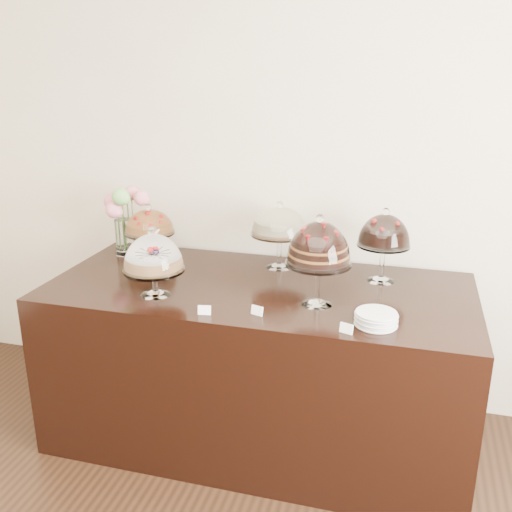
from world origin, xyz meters
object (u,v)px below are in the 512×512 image
(plate_stack, at_px, (376,319))
(flower_vase, at_px, (123,212))
(cake_stand_dark_choco, at_px, (384,234))
(display_counter, at_px, (258,362))
(cake_stand_sugar_sponge, at_px, (153,256))
(cake_stand_choco_layer, at_px, (319,247))
(cake_stand_cheesecake, at_px, (280,224))
(cake_stand_fruit_tart, at_px, (149,224))

(plate_stack, bearing_deg, flower_vase, 158.21)
(cake_stand_dark_choco, height_order, flower_vase, flower_vase)
(display_counter, relative_size, flower_vase, 5.21)
(cake_stand_sugar_sponge, distance_m, cake_stand_choco_layer, 0.81)
(display_counter, xyz_separation_m, cake_stand_choco_layer, (0.33, -0.16, 0.74))
(cake_stand_sugar_sponge, height_order, cake_stand_cheesecake, cake_stand_cheesecake)
(cake_stand_dark_choco, bearing_deg, display_counter, -158.11)
(display_counter, bearing_deg, cake_stand_dark_choco, 21.89)
(plate_stack, bearing_deg, cake_stand_dark_choco, 91.48)
(cake_stand_sugar_sponge, height_order, cake_stand_fruit_tart, cake_stand_sugar_sponge)
(cake_stand_choco_layer, relative_size, cake_stand_fruit_tart, 1.37)
(cake_stand_sugar_sponge, bearing_deg, display_counter, 28.53)
(display_counter, bearing_deg, cake_stand_sugar_sponge, -151.47)
(display_counter, distance_m, cake_stand_dark_choco, 0.97)
(cake_stand_choco_layer, relative_size, cake_stand_dark_choco, 1.12)
(cake_stand_cheesecake, bearing_deg, flower_vase, -179.21)
(display_counter, height_order, cake_stand_choco_layer, cake_stand_choco_layer)
(cake_stand_sugar_sponge, xyz_separation_m, plate_stack, (1.09, -0.07, -0.17))
(cake_stand_choco_layer, xyz_separation_m, flower_vase, (-1.25, 0.45, -0.03))
(cake_stand_fruit_tart, bearing_deg, cake_stand_cheesecake, 1.57)
(plate_stack, bearing_deg, cake_stand_fruit_tart, 156.10)
(cake_stand_dark_choco, bearing_deg, cake_stand_sugar_sponge, -155.14)
(cake_stand_sugar_sponge, relative_size, cake_stand_cheesecake, 0.91)
(cake_stand_choco_layer, xyz_separation_m, plate_stack, (0.29, -0.16, -0.26))
(cake_stand_sugar_sponge, relative_size, cake_stand_choco_layer, 0.78)
(cake_stand_choco_layer, bearing_deg, cake_stand_dark_choco, 55.60)
(display_counter, xyz_separation_m, plate_stack, (0.63, -0.32, 0.48))
(cake_stand_sugar_sponge, distance_m, flower_vase, 0.71)
(cake_stand_choco_layer, bearing_deg, cake_stand_cheesecake, 122.47)
(cake_stand_cheesecake, height_order, plate_stack, cake_stand_cheesecake)
(cake_stand_cheesecake, relative_size, flower_vase, 0.91)
(display_counter, xyz_separation_m, cake_stand_fruit_tart, (-0.75, 0.29, 0.65))
(cake_stand_choco_layer, relative_size, plate_stack, 2.40)
(cake_stand_dark_choco, xyz_separation_m, plate_stack, (0.01, -0.57, -0.23))
(display_counter, height_order, cake_stand_sugar_sponge, cake_stand_sugar_sponge)
(cake_stand_choco_layer, distance_m, cake_stand_dark_choco, 0.49)
(cake_stand_cheesecake, height_order, flower_vase, flower_vase)
(cake_stand_choco_layer, height_order, cake_stand_cheesecake, cake_stand_choco_layer)
(display_counter, relative_size, plate_stack, 11.81)
(cake_stand_sugar_sponge, height_order, plate_stack, cake_stand_sugar_sponge)
(display_counter, bearing_deg, cake_stand_choco_layer, -25.36)
(cake_stand_fruit_tart, bearing_deg, display_counter, -21.04)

